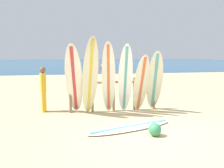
{
  "coord_description": "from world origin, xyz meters",
  "views": [
    {
      "loc": [
        -2.07,
        -5.11,
        1.99
      ],
      "look_at": [
        -0.47,
        2.91,
        0.93
      ],
      "focal_mm": 36.05,
      "sensor_mm": 36.0,
      "label": 1
    }
  ],
  "objects_px": {
    "surfboard_leaning_center_left": "(108,79)",
    "beach_ball": "(155,129)",
    "surfboard_lying_on_sand": "(131,127)",
    "beachgoer_standing": "(43,87)",
    "surfboard_leaning_far_left": "(74,80)",
    "surfboard_leaning_left": "(90,76)",
    "surfboard_leaning_center": "(125,79)",
    "surfboard_leaning_right": "(155,81)",
    "small_boat_offshore": "(103,67)",
    "surfboard_leaning_center_right": "(141,84)",
    "surfboard_rack": "(114,91)"
  },
  "relations": [
    {
      "from": "surfboard_leaning_center_left",
      "to": "beach_ball",
      "type": "distance_m",
      "value": 2.58
    },
    {
      "from": "surfboard_lying_on_sand",
      "to": "beachgoer_standing",
      "type": "bearing_deg",
      "value": 136.76
    },
    {
      "from": "surfboard_lying_on_sand",
      "to": "surfboard_leaning_far_left",
      "type": "bearing_deg",
      "value": 129.94
    },
    {
      "from": "surfboard_leaning_left",
      "to": "surfboard_leaning_center_left",
      "type": "relative_size",
      "value": 1.07
    },
    {
      "from": "surfboard_leaning_center",
      "to": "surfboard_lying_on_sand",
      "type": "height_order",
      "value": "surfboard_leaning_center"
    },
    {
      "from": "surfboard_leaning_right",
      "to": "small_boat_offshore",
      "type": "height_order",
      "value": "surfboard_leaning_right"
    },
    {
      "from": "surfboard_leaning_center_right",
      "to": "surfboard_lying_on_sand",
      "type": "xyz_separation_m",
      "value": [
        -0.83,
        -1.63,
        -0.97
      ]
    },
    {
      "from": "surfboard_leaning_left",
      "to": "surfboard_leaning_center_left",
      "type": "height_order",
      "value": "surfboard_leaning_left"
    },
    {
      "from": "surfboard_leaning_center_left",
      "to": "surfboard_leaning_right",
      "type": "height_order",
      "value": "surfboard_leaning_center_left"
    },
    {
      "from": "small_boat_offshore",
      "to": "surfboard_leaning_right",
      "type": "bearing_deg",
      "value": -94.62
    },
    {
      "from": "small_boat_offshore",
      "to": "beach_ball",
      "type": "bearing_deg",
      "value": -96.24
    },
    {
      "from": "surfboard_leaning_far_left",
      "to": "beachgoer_standing",
      "type": "bearing_deg",
      "value": 149.52
    },
    {
      "from": "surfboard_leaning_center_left",
      "to": "surfboard_leaning_center_right",
      "type": "height_order",
      "value": "surfboard_leaning_center_left"
    },
    {
      "from": "surfboard_leaning_left",
      "to": "surfboard_leaning_center_right",
      "type": "distance_m",
      "value": 1.78
    },
    {
      "from": "surfboard_leaning_center_left",
      "to": "surfboard_leaning_center",
      "type": "xyz_separation_m",
      "value": [
        0.57,
        -0.0,
        -0.03
      ]
    },
    {
      "from": "surfboard_lying_on_sand",
      "to": "beachgoer_standing",
      "type": "relative_size",
      "value": 1.67
    },
    {
      "from": "surfboard_leaning_center_right",
      "to": "surfboard_leaning_center",
      "type": "bearing_deg",
      "value": -174.34
    },
    {
      "from": "surfboard_lying_on_sand",
      "to": "beach_ball",
      "type": "relative_size",
      "value": 8.19
    },
    {
      "from": "small_boat_offshore",
      "to": "beach_ball",
      "type": "xyz_separation_m",
      "value": [
        -2.83,
        -25.84,
        -0.09
      ]
    },
    {
      "from": "beachgoer_standing",
      "to": "beach_ball",
      "type": "distance_m",
      "value": 4.25
    },
    {
      "from": "surfboard_leaning_center_right",
      "to": "surfboard_leaning_right",
      "type": "bearing_deg",
      "value": 10.17
    },
    {
      "from": "surfboard_leaning_right",
      "to": "surfboard_leaning_center_right",
      "type": "bearing_deg",
      "value": -169.83
    },
    {
      "from": "small_boat_offshore",
      "to": "beach_ball",
      "type": "height_order",
      "value": "small_boat_offshore"
    },
    {
      "from": "surfboard_leaning_center_left",
      "to": "small_boat_offshore",
      "type": "distance_m",
      "value": 23.9
    },
    {
      "from": "beachgoer_standing",
      "to": "surfboard_rack",
      "type": "bearing_deg",
      "value": -7.67
    },
    {
      "from": "small_boat_offshore",
      "to": "surfboard_rack",
      "type": "bearing_deg",
      "value": -98.14
    },
    {
      "from": "surfboard_rack",
      "to": "surfboard_leaning_left",
      "type": "bearing_deg",
      "value": -154.55
    },
    {
      "from": "surfboard_lying_on_sand",
      "to": "surfboard_leaning_center_left",
      "type": "bearing_deg",
      "value": 101.74
    },
    {
      "from": "beachgoer_standing",
      "to": "small_boat_offshore",
      "type": "height_order",
      "value": "beachgoer_standing"
    },
    {
      "from": "surfboard_leaning_left",
      "to": "surfboard_leaning_center",
      "type": "relative_size",
      "value": 1.1
    },
    {
      "from": "surfboard_rack",
      "to": "surfboard_leaning_center_left",
      "type": "bearing_deg",
      "value": -120.96
    },
    {
      "from": "surfboard_leaning_center_right",
      "to": "beach_ball",
      "type": "xyz_separation_m",
      "value": [
        -0.4,
        -2.29,
        -0.84
      ]
    },
    {
      "from": "surfboard_lying_on_sand",
      "to": "small_boat_offshore",
      "type": "height_order",
      "value": "small_boat_offshore"
    },
    {
      "from": "surfboard_leaning_far_left",
      "to": "surfboard_leaning_center",
      "type": "distance_m",
      "value": 1.7
    },
    {
      "from": "surfboard_leaning_left",
      "to": "surfboard_leaning_center_right",
      "type": "xyz_separation_m",
      "value": [
        1.75,
        0.02,
        -0.29
      ]
    },
    {
      "from": "surfboard_leaning_far_left",
      "to": "surfboard_lying_on_sand",
      "type": "xyz_separation_m",
      "value": [
        1.45,
        -1.73,
        -1.14
      ]
    },
    {
      "from": "surfboard_leaning_center_right",
      "to": "beachgoer_standing",
      "type": "xyz_separation_m",
      "value": [
        -3.32,
        0.72,
        -0.13
      ]
    },
    {
      "from": "surfboard_leaning_far_left",
      "to": "surfboard_leaning_right",
      "type": "bearing_deg",
      "value": -0.18
    },
    {
      "from": "surfboard_rack",
      "to": "surfboard_leaning_center",
      "type": "bearing_deg",
      "value": -55.6
    },
    {
      "from": "surfboard_leaning_center_left",
      "to": "small_boat_offshore",
      "type": "xyz_separation_m",
      "value": [
        3.58,
        23.61,
        -0.96
      ]
    },
    {
      "from": "surfboard_leaning_left",
      "to": "beach_ball",
      "type": "height_order",
      "value": "surfboard_leaning_left"
    },
    {
      "from": "surfboard_leaning_left",
      "to": "small_boat_offshore",
      "type": "bearing_deg",
      "value": 79.94
    },
    {
      "from": "surfboard_leaning_left",
      "to": "beachgoer_standing",
      "type": "bearing_deg",
      "value": 154.7
    },
    {
      "from": "surfboard_rack",
      "to": "surfboard_leaning_center_right",
      "type": "relative_size",
      "value": 1.56
    },
    {
      "from": "surfboard_lying_on_sand",
      "to": "small_boat_offshore",
      "type": "xyz_separation_m",
      "value": [
        3.25,
        25.18,
        0.22
      ]
    },
    {
      "from": "surfboard_leaning_right",
      "to": "beach_ball",
      "type": "height_order",
      "value": "surfboard_leaning_right"
    },
    {
      "from": "surfboard_rack",
      "to": "small_boat_offshore",
      "type": "distance_m",
      "value": 23.4
    },
    {
      "from": "surfboard_leaning_center",
      "to": "surfboard_lying_on_sand",
      "type": "xyz_separation_m",
      "value": [
        -0.25,
        -1.57,
        -1.14
      ]
    },
    {
      "from": "surfboard_rack",
      "to": "small_boat_offshore",
      "type": "height_order",
      "value": "surfboard_rack"
    },
    {
      "from": "surfboard_leaning_center_left",
      "to": "surfboard_leaning_center",
      "type": "bearing_deg",
      "value": -0.49
    }
  ]
}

